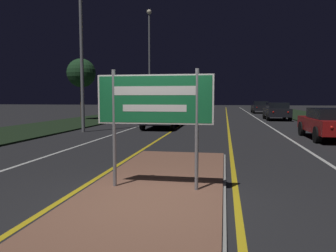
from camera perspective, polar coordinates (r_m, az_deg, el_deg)
name	(u,v)px	position (r m, az deg, el deg)	size (l,w,h in m)	color
ground_plane	(149,201)	(5.98, -3.41, -12.96)	(160.00, 160.00, 0.00)	#232326
median_island	(155,191)	(6.47, -2.31, -11.19)	(2.72, 8.63, 0.10)	#999993
verge_left	(92,120)	(27.79, -13.09, 1.07)	(5.00, 100.00, 0.08)	black
centre_line_yellow_left	(194,118)	(30.73, 4.47, 1.47)	(0.12, 70.00, 0.01)	gold
centre_line_yellow_right	(227,118)	(30.60, 10.26, 1.39)	(0.12, 70.00, 0.01)	gold
lane_line_white_left	(166,117)	(31.09, -0.40, 1.52)	(0.12, 70.00, 0.01)	silver
lane_line_white_right	(257,118)	(30.73, 15.20, 1.31)	(0.12, 70.00, 0.01)	silver
edge_line_white_left	(135,117)	(31.76, -5.74, 1.57)	(0.10, 70.00, 0.01)	silver
edge_line_white_right	(291,119)	(31.16, 20.71, 1.21)	(0.10, 70.00, 0.01)	silver
highway_sign	(154,104)	(6.21, -2.38, 3.78)	(2.24, 0.07, 2.28)	gray
streetlight_left_far	(149,51)	(35.49, -3.27, 12.92)	(0.50, 0.50, 11.07)	gray
car_receding_0	(330,123)	(16.08, 26.32, 0.51)	(1.90, 4.42, 1.38)	maroon
car_receding_1	(277,111)	(28.81, 18.41, 2.53)	(1.92, 4.13, 1.46)	black
car_receding_2	(260,107)	(41.39, 15.75, 3.24)	(1.97, 4.10, 1.45)	black
car_approaching_0	(162,115)	(20.16, -1.01, 1.86)	(1.95, 4.83, 1.41)	black
car_approaching_1	(187,109)	(33.35, 3.37, 3.04)	(1.98, 4.32, 1.44)	navy
roadside_palm_left	(81,73)	(27.92, -14.86, 8.85)	(2.33, 2.33, 4.95)	#4C3823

